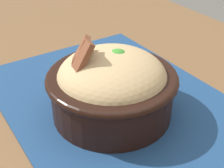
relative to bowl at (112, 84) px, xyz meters
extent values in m
cube|color=brown|center=(0.06, -0.03, -0.06)|extent=(1.22, 0.81, 0.02)
cylinder|color=brown|center=(0.61, -0.38, -0.44)|extent=(0.04, 0.04, 0.73)
cube|color=navy|center=(0.03, -0.02, -0.05)|extent=(0.42, 0.34, 0.00)
cylinder|color=black|center=(0.00, 0.00, -0.02)|extent=(0.18, 0.18, 0.07)
torus|color=black|center=(0.00, 0.00, 0.01)|extent=(0.19, 0.19, 0.01)
ellipsoid|color=tan|center=(0.00, 0.00, 0.01)|extent=(0.17, 0.17, 0.07)
sphere|color=#36802B|center=(0.00, -0.01, 0.03)|extent=(0.03, 0.03, 0.03)
sphere|color=#36802B|center=(0.02, 0.01, 0.03)|extent=(0.03, 0.03, 0.03)
sphere|color=#36802B|center=(-0.01, -0.01, 0.03)|extent=(0.03, 0.03, 0.03)
cylinder|color=orange|center=(0.00, 0.00, 0.03)|extent=(0.03, 0.02, 0.01)
cylinder|color=orange|center=(-0.01, -0.01, 0.03)|extent=(0.04, 0.01, 0.01)
cylinder|color=orange|center=(0.01, 0.04, 0.03)|extent=(0.03, 0.01, 0.01)
cube|color=brown|center=(0.03, 0.03, 0.04)|extent=(0.04, 0.04, 0.04)
cube|color=brown|center=(0.02, 0.04, 0.05)|extent=(0.04, 0.04, 0.06)
cube|color=brown|center=(0.01, 0.04, 0.04)|extent=(0.03, 0.03, 0.05)
cube|color=brown|center=(0.00, 0.05, 0.05)|extent=(0.02, 0.04, 0.06)
cube|color=#B9B9B9|center=(0.14, -0.06, -0.05)|extent=(0.01, 0.07, 0.00)
cube|color=#B9B9B9|center=(0.14, -0.02, -0.05)|extent=(0.01, 0.01, 0.00)
cube|color=#B9B9B9|center=(0.14, 0.00, -0.05)|extent=(0.02, 0.03, 0.00)
cube|color=#B9B9B9|center=(0.15, 0.03, -0.05)|extent=(0.00, 0.02, 0.00)
cube|color=#B9B9B9|center=(0.14, 0.03, -0.05)|extent=(0.00, 0.02, 0.00)
cube|color=#B9B9B9|center=(0.14, 0.03, -0.05)|extent=(0.00, 0.02, 0.00)
cube|color=#B9B9B9|center=(0.13, 0.03, -0.05)|extent=(0.00, 0.02, 0.00)
camera|label=1|loc=(-0.33, 0.20, 0.24)|focal=50.41mm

